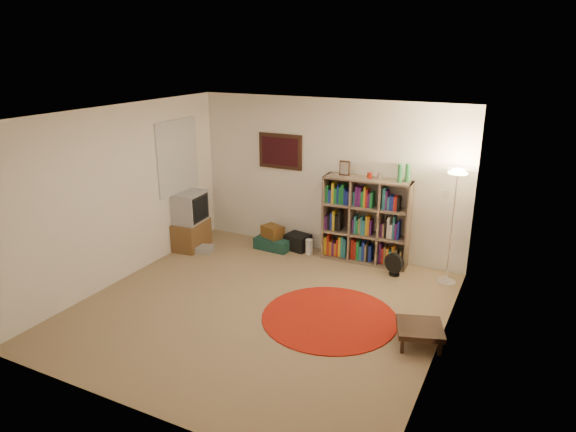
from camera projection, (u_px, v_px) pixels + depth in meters
name	position (u px, v px, depth m)	size (l,w,h in m)	color
room	(257.00, 215.00, 6.37)	(4.54, 4.54, 2.54)	#917755
bookshelf	(365.00, 221.00, 7.98)	(1.36, 0.44, 1.62)	#715C4B
floor_lamp	(456.00, 189.00, 6.96)	(0.36, 0.36, 1.69)	white
floor_fan	(394.00, 264.00, 7.59)	(0.31, 0.21, 0.35)	black
tv_stand	(189.00, 221.00, 8.57)	(0.53, 0.71, 0.97)	brown
dvd_box	(204.00, 249.00, 8.50)	(0.36, 0.32, 0.10)	#A4A5A9
suitcase	(274.00, 243.00, 8.64)	(0.61, 0.41, 0.19)	#153A32
wicker_basket	(273.00, 232.00, 8.60)	(0.41, 0.36, 0.20)	#5A3816
duffel_bag	(298.00, 242.00, 8.59)	(0.43, 0.38, 0.26)	black
paper_towel	(309.00, 247.00, 8.39)	(0.15, 0.15, 0.25)	silver
red_rug	(329.00, 318.00, 6.44)	(1.71, 1.71, 0.02)	#99170B
side_table	(420.00, 329.00, 5.82)	(0.65, 0.65, 0.23)	black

